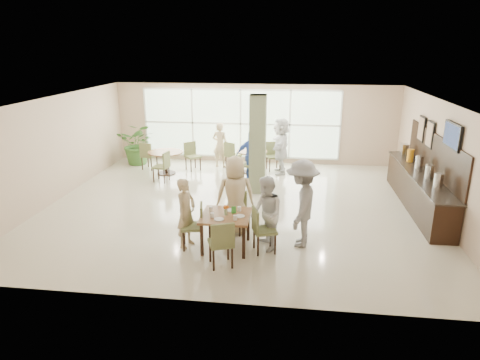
# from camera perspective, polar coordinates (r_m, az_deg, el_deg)

# --- Properties ---
(ground) EXTENTS (10.00, 10.00, 0.00)m
(ground) POSITION_cam_1_polar(r_m,az_deg,el_deg) (11.42, -0.24, -3.42)
(ground) COLOR beige
(ground) RESTS_ON ground
(room_shell) EXTENTS (10.00, 10.00, 10.00)m
(room_shell) POSITION_cam_1_polar(r_m,az_deg,el_deg) (10.93, -0.25, 4.95)
(room_shell) COLOR white
(room_shell) RESTS_ON ground
(window_bank) EXTENTS (7.00, 0.04, 7.00)m
(window_bank) POSITION_cam_1_polar(r_m,az_deg,el_deg) (15.39, 0.06, 7.51)
(window_bank) COLOR silver
(window_bank) RESTS_ON ground
(column) EXTENTS (0.45, 0.45, 2.80)m
(column) POSITION_cam_1_polar(r_m,az_deg,el_deg) (12.12, 2.37, 4.73)
(column) COLOR #626848
(column) RESTS_ON ground
(main_table) EXTENTS (1.01, 1.01, 0.75)m
(main_table) POSITION_cam_1_polar(r_m,az_deg,el_deg) (8.88, -1.90, -5.17)
(main_table) COLOR brown
(main_table) RESTS_ON ground
(round_table_left) EXTENTS (1.15, 1.15, 0.75)m
(round_table_left) POSITION_cam_1_polar(r_m,az_deg,el_deg) (14.29, -9.88, 3.11)
(round_table_left) COLOR brown
(round_table_left) RESTS_ON ground
(round_table_right) EXTENTS (1.02, 1.02, 0.75)m
(round_table_right) POSITION_cam_1_polar(r_m,az_deg,el_deg) (14.21, 1.59, 3.17)
(round_table_right) COLOR brown
(round_table_right) RESTS_ON ground
(chairs_main_table) EXTENTS (2.07, 2.11, 0.95)m
(chairs_main_table) POSITION_cam_1_polar(r_m,az_deg,el_deg) (8.93, -1.59, -6.33)
(chairs_main_table) COLOR #616839
(chairs_main_table) RESTS_ON ground
(chairs_table_left) EXTENTS (2.10, 1.93, 0.95)m
(chairs_table_left) POSITION_cam_1_polar(r_m,az_deg,el_deg) (14.34, -9.60, 2.73)
(chairs_table_left) COLOR #616839
(chairs_table_left) RESTS_ON ground
(chairs_table_right) EXTENTS (1.98, 1.76, 0.95)m
(chairs_table_right) POSITION_cam_1_polar(r_m,az_deg,el_deg) (14.23, 1.68, 2.86)
(chairs_table_right) COLOR #616839
(chairs_table_right) RESTS_ON ground
(tabletop_clutter) EXTENTS (0.78, 0.71, 0.21)m
(tabletop_clutter) POSITION_cam_1_polar(r_m,az_deg,el_deg) (8.81, -1.77, -4.32)
(tabletop_clutter) COLOR white
(tabletop_clutter) RESTS_ON main_table
(buffet_counter) EXTENTS (0.64, 4.70, 1.95)m
(buffet_counter) POSITION_cam_1_polar(r_m,az_deg,el_deg) (12.09, 22.76, -0.86)
(buffet_counter) COLOR black
(buffet_counter) RESTS_ON ground
(wall_tv) EXTENTS (0.06, 1.00, 0.58)m
(wall_tv) POSITION_cam_1_polar(r_m,az_deg,el_deg) (10.76, 26.47, 5.34)
(wall_tv) COLOR black
(wall_tv) RESTS_ON ground
(framed_art_a) EXTENTS (0.05, 0.55, 0.70)m
(framed_art_a) POSITION_cam_1_polar(r_m,az_deg,el_deg) (12.31, 24.00, 5.57)
(framed_art_a) COLOR black
(framed_art_a) RESTS_ON ground
(framed_art_b) EXTENTS (0.05, 0.55, 0.70)m
(framed_art_b) POSITION_cam_1_polar(r_m,az_deg,el_deg) (13.07, 23.05, 6.31)
(framed_art_b) COLOR black
(framed_art_b) RESTS_ON ground
(potted_plant) EXTENTS (1.37, 1.37, 1.49)m
(potted_plant) POSITION_cam_1_polar(r_m,az_deg,el_deg) (15.64, -13.41, 4.74)
(potted_plant) COLOR #3A692A
(potted_plant) RESTS_ON ground
(teen_left) EXTENTS (0.52, 0.63, 1.49)m
(teen_left) POSITION_cam_1_polar(r_m,az_deg,el_deg) (9.02, -7.21, -4.37)
(teen_left) COLOR #CDB488
(teen_left) RESTS_ON ground
(teen_far) EXTENTS (0.97, 0.69, 1.78)m
(teen_far) POSITION_cam_1_polar(r_m,az_deg,el_deg) (9.54, -0.62, -2.03)
(teen_far) COLOR #CDB488
(teen_far) RESTS_ON ground
(teen_right) EXTENTS (0.85, 0.93, 1.57)m
(teen_right) POSITION_cam_1_polar(r_m,az_deg,el_deg) (8.81, 3.52, -4.53)
(teen_right) COLOR white
(teen_right) RESTS_ON ground
(teen_standing) EXTENTS (0.86, 1.29, 1.87)m
(teen_standing) POSITION_cam_1_polar(r_m,az_deg,el_deg) (9.01, 8.21, -3.13)
(teen_standing) COLOR #939395
(teen_standing) RESTS_ON ground
(adult_a) EXTENTS (0.95, 0.56, 1.58)m
(adult_a) POSITION_cam_1_polar(r_m,az_deg,el_deg) (13.31, 1.46, 3.22)
(adult_a) COLOR #3C5DB5
(adult_a) RESTS_ON ground
(adult_b) EXTENTS (0.83, 1.75, 1.84)m
(adult_b) POSITION_cam_1_polar(r_m,az_deg,el_deg) (14.14, 5.47, 4.54)
(adult_b) COLOR white
(adult_b) RESTS_ON ground
(adult_standing) EXTENTS (0.65, 0.51, 1.57)m
(adult_standing) POSITION_cam_1_polar(r_m,az_deg,el_deg) (14.85, -2.67, 4.69)
(adult_standing) COLOR #CDB488
(adult_standing) RESTS_ON ground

